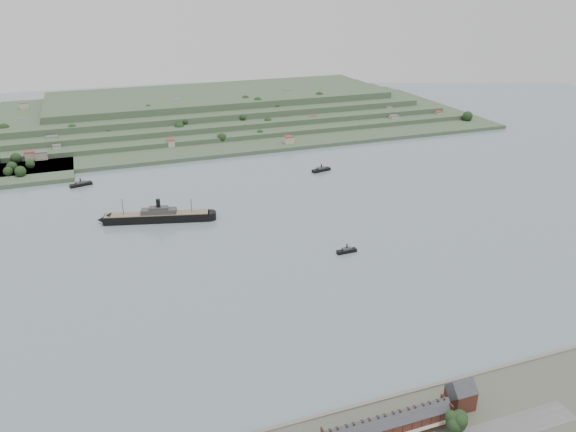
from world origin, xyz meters
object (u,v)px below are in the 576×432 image
object	(u,v)px
terrace_row	(388,425)
tugboat	(347,251)
gabled_building	(461,394)
steamship	(154,217)
fig_tree	(457,422)

from	to	relation	value
terrace_row	tugboat	xyz separation A→B (m)	(57.13, 157.27, -5.29)
terrace_row	gabled_building	bearing A→B (deg)	6.12
terrace_row	gabled_building	distance (m)	37.74
terrace_row	steamship	world-z (taller)	steamship
gabled_building	terrace_row	bearing A→B (deg)	-173.88
terrace_row	steamship	size ratio (longest dim) A/B	0.63
fig_tree	tugboat	bearing A→B (deg)	79.37
gabled_building	fig_tree	xyz separation A→B (m)	(-11.73, -13.75, 0.86)
gabled_building	steamship	distance (m)	269.70
fig_tree	gabled_building	bearing A→B (deg)	49.54
terrace_row	gabled_building	xyz separation A→B (m)	(37.50, 4.02, 1.34)
gabled_building	steamship	xyz separation A→B (m)	(-95.99, 252.00, -4.19)
gabled_building	fig_tree	world-z (taller)	gabled_building
fig_tree	terrace_row	bearing A→B (deg)	159.32
tugboat	steamship	bearing A→B (deg)	139.50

